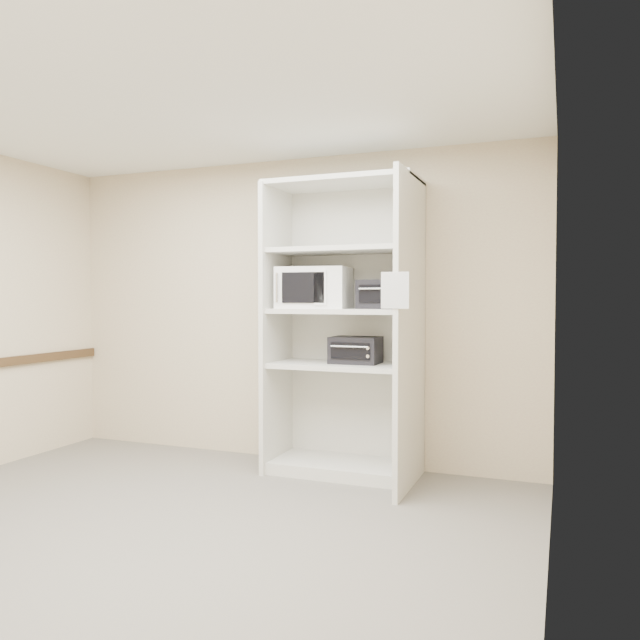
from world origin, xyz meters
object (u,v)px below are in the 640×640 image
(microwave, at_px, (315,288))
(toaster_oven_upper, at_px, (386,294))
(shelving_unit, at_px, (349,338))
(toaster_oven_lower, at_px, (356,350))

(microwave, distance_m, toaster_oven_upper, 0.61)
(shelving_unit, relative_size, toaster_oven_lower, 6.14)
(shelving_unit, relative_size, microwave, 4.21)
(microwave, bearing_deg, toaster_oven_upper, -3.42)
(microwave, height_order, toaster_oven_upper, microwave)
(microwave, relative_size, toaster_oven_upper, 1.41)
(shelving_unit, bearing_deg, toaster_oven_lower, 23.02)
(toaster_oven_upper, xyz_separation_m, toaster_oven_lower, (-0.25, -0.02, -0.46))
(microwave, xyz_separation_m, toaster_oven_upper, (0.61, 0.03, -0.05))
(toaster_oven_upper, bearing_deg, microwave, -171.03)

